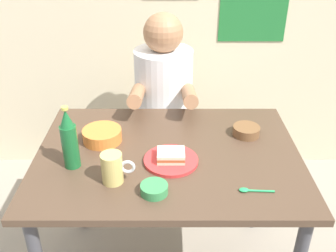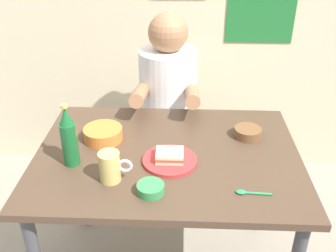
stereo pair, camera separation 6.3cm
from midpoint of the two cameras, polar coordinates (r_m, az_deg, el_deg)
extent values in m
cube|color=#4C3828|center=(1.62, -1.11, -4.42)|extent=(1.10, 0.80, 0.03)
cylinder|color=#3F3F44|center=(2.18, -14.00, -7.30)|extent=(0.05, 0.05, 0.71)
cylinder|color=#3F3F44|center=(2.16, 12.31, -7.31)|extent=(0.05, 0.05, 0.71)
cylinder|color=#4C4C51|center=(2.44, -1.37, -6.16)|extent=(0.08, 0.08, 0.41)
cylinder|color=brown|center=(2.31, -1.44, -1.65)|extent=(0.34, 0.34, 0.04)
cylinder|color=white|center=(2.18, -1.53, 4.64)|extent=(0.32, 0.32, 0.52)
sphere|color=#A0704C|center=(2.05, -1.66, 13.62)|extent=(0.21, 0.21, 0.21)
cylinder|color=#A0704C|center=(1.91, -5.64, 4.51)|extent=(0.07, 0.31, 0.14)
cylinder|color=#A0704C|center=(1.91, 2.19, 4.54)|extent=(0.07, 0.31, 0.14)
cylinder|color=red|center=(1.56, -0.72, -5.12)|extent=(0.22, 0.22, 0.01)
cube|color=beige|center=(1.55, -0.72, -4.73)|extent=(0.11, 0.09, 0.01)
cube|color=#9E592D|center=(1.54, -0.72, -4.36)|extent=(0.11, 0.09, 0.01)
cube|color=beige|center=(1.53, -0.73, -3.99)|extent=(0.11, 0.09, 0.01)
cylinder|color=#D1BC66|center=(1.44, -9.50, -6.20)|extent=(0.08, 0.08, 0.12)
torus|color=silver|center=(1.43, -7.22, -6.04)|extent=(0.06, 0.01, 0.06)
cylinder|color=#19602D|center=(1.54, -15.39, -2.97)|extent=(0.06, 0.06, 0.18)
cone|color=#19602D|center=(1.48, -16.03, 1.10)|extent=(0.05, 0.05, 0.07)
cylinder|color=#BFB74C|center=(1.46, -16.26, 2.51)|extent=(0.03, 0.03, 0.01)
cylinder|color=orange|center=(1.71, -10.77, -1.38)|extent=(0.17, 0.17, 0.05)
cylinder|color=#B25B2D|center=(1.70, -10.80, -1.03)|extent=(0.14, 0.14, 0.02)
cylinder|color=#388C4C|center=(1.40, -3.34, -9.31)|extent=(0.10, 0.10, 0.03)
cylinder|color=#5B643A|center=(1.39, -3.34, -9.07)|extent=(0.08, 0.08, 0.02)
cylinder|color=brown|center=(1.75, 10.49, -0.70)|extent=(0.12, 0.12, 0.04)
cylinder|color=brown|center=(1.75, 10.51, -0.44)|extent=(0.10, 0.10, 0.02)
cylinder|color=#26A559|center=(1.44, 12.13, -9.36)|extent=(0.11, 0.01, 0.01)
ellipsoid|color=#26A559|center=(1.43, 9.94, -9.29)|extent=(0.04, 0.02, 0.01)
camera|label=1|loc=(0.03, -91.13, -0.65)|focal=41.20mm
camera|label=2|loc=(0.03, 88.87, 0.65)|focal=41.20mm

